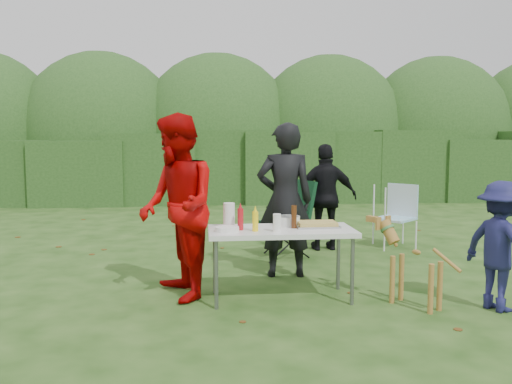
{
  "coord_description": "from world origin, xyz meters",
  "views": [
    {
      "loc": [
        -0.44,
        -5.75,
        1.7
      ],
      "look_at": [
        0.22,
        0.89,
        1.0
      ],
      "focal_mm": 38.0,
      "sensor_mm": 36.0,
      "label": 1
    }
  ],
  "objects": [
    {
      "name": "person_black_puffy",
      "position": [
        1.39,
        2.08,
        0.79
      ],
      "size": [
        0.93,
        0.39,
        1.58
      ],
      "primitive_type": "imported",
      "rotation": [
        0.0,
        0.0,
        3.15
      ],
      "color": "black",
      "rests_on": "ground"
    },
    {
      "name": "cup_stack",
      "position": [
        0.3,
        -0.46,
        0.83
      ],
      "size": [
        0.08,
        0.08,
        0.18
      ],
      "primitive_type": "cylinder",
      "color": "white",
      "rests_on": "folding_table"
    },
    {
      "name": "folding_table",
      "position": [
        0.37,
        -0.28,
        0.69
      ],
      "size": [
        1.5,
        0.7,
        0.74
      ],
      "color": "silver",
      "rests_on": "ground"
    },
    {
      "name": "camping_chair",
      "position": [
        0.73,
        1.69,
        0.54
      ],
      "size": [
        0.89,
        0.89,
        1.08
      ],
      "primitive_type": null,
      "rotation": [
        0.0,
        0.0,
        3.55
      ],
      "color": "#0E321B",
      "rests_on": "ground"
    },
    {
      "name": "paper_towel_roll",
      "position": [
        -0.16,
        -0.17,
        0.87
      ],
      "size": [
        0.12,
        0.12,
        0.26
      ],
      "primitive_type": "cylinder",
      "color": "white",
      "rests_on": "folding_table"
    },
    {
      "name": "beer_bottle",
      "position": [
        0.5,
        -0.26,
        0.86
      ],
      "size": [
        0.06,
        0.06,
        0.24
      ],
      "primitive_type": "cylinder",
      "color": "#47230F",
      "rests_on": "folding_table"
    },
    {
      "name": "focaccia_bread",
      "position": [
        0.76,
        -0.21,
        0.78
      ],
      "size": [
        0.4,
        0.26,
        0.04
      ],
      "primitive_type": "cube",
      "color": "tan",
      "rests_on": "food_tray"
    },
    {
      "name": "ketchup_bottle",
      "position": [
        -0.06,
        -0.31,
        0.85
      ],
      "size": [
        0.06,
        0.06,
        0.22
      ],
      "primitive_type": "cylinder",
      "color": "#B5141D",
      "rests_on": "folding_table"
    },
    {
      "name": "child",
      "position": [
        2.44,
        -0.85,
        0.63
      ],
      "size": [
        0.74,
        0.93,
        1.26
      ],
      "primitive_type": "imported",
      "rotation": [
        0.0,
        0.0,
        1.96
      ],
      "color": "#191A4B",
      "rests_on": "ground"
    },
    {
      "name": "shrub_backdrop",
      "position": [
        0.0,
        9.6,
        1.6
      ],
      "size": [
        20.0,
        2.6,
        3.2
      ],
      "primitive_type": "ellipsoid",
      "color": "#3D6628",
      "rests_on": "ground"
    },
    {
      "name": "food_tray",
      "position": [
        0.76,
        -0.21,
        0.75
      ],
      "size": [
        0.45,
        0.3,
        0.02
      ],
      "primitive_type": "cube",
      "color": "#B7B7BA",
      "rests_on": "folding_table"
    },
    {
      "name": "person_cook",
      "position": [
        0.55,
        0.63,
        0.93
      ],
      "size": [
        0.69,
        0.47,
        1.85
      ],
      "primitive_type": "imported",
      "rotation": [
        0.0,
        0.0,
        3.1
      ],
      "color": "black",
      "rests_on": "ground"
    },
    {
      "name": "lawn_chair",
      "position": [
        2.46,
        2.13,
        0.48
      ],
      "size": [
        0.8,
        0.8,
        0.96
      ],
      "primitive_type": null,
      "rotation": [
        0.0,
        0.0,
        3.86
      ],
      "color": "#389DC1",
      "rests_on": "ground"
    },
    {
      "name": "hedge_row",
      "position": [
        0.0,
        8.0,
        0.85
      ],
      "size": [
        22.0,
        1.4,
        1.7
      ],
      "primitive_type": "cube",
      "color": "#23471C",
      "rests_on": "ground"
    },
    {
      "name": "mustard_bottle",
      "position": [
        0.09,
        -0.4,
        0.84
      ],
      "size": [
        0.06,
        0.06,
        0.2
      ],
      "primitive_type": "cylinder",
      "color": "yellow",
      "rests_on": "folding_table"
    },
    {
      "name": "person_red_jacket",
      "position": [
        -0.7,
        -0.15,
        0.96
      ],
      "size": [
        0.97,
        1.11,
        1.93
      ],
      "primitive_type": "imported",
      "rotation": [
        0.0,
        0.0,
        -1.27
      ],
      "color": "#AC0303",
      "rests_on": "ground"
    },
    {
      "name": "plate_stack",
      "position": [
        -0.2,
        -0.4,
        0.77
      ],
      "size": [
        0.24,
        0.24,
        0.05
      ],
      "primitive_type": "cylinder",
      "color": "white",
      "rests_on": "folding_table"
    },
    {
      "name": "ground",
      "position": [
        0.0,
        0.0,
        0.0
      ],
      "size": [
        80.0,
        80.0,
        0.0
      ],
      "primitive_type": "plane",
      "color": "#1E4211"
    },
    {
      "name": "pasta_bowl",
      "position": [
        0.47,
        -0.08,
        0.79
      ],
      "size": [
        0.26,
        0.26,
        0.1
      ],
      "primitive_type": "cylinder",
      "color": "silver",
      "rests_on": "folding_table"
    },
    {
      "name": "dog",
      "position": [
        1.66,
        -0.68,
        0.42
      ],
      "size": [
        0.79,
        0.93,
        0.84
      ],
      "primitive_type": null,
      "rotation": [
        0.0,
        0.0,
        2.17
      ],
      "color": "olive",
      "rests_on": "ground"
    }
  ]
}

